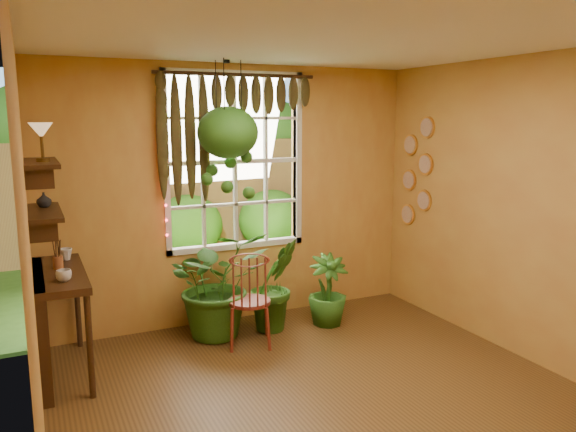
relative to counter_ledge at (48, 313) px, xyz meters
name	(u,v)px	position (x,y,z in m)	size (l,w,h in m)	color
floor	(343,415)	(1.91, -1.60, -0.55)	(4.50, 4.50, 0.00)	brown
ceiling	(350,33)	(1.91, -1.60, 2.15)	(4.50, 4.50, 0.00)	white
wall_back	(236,195)	(1.91, 0.65, 0.80)	(4.00, 4.00, 0.00)	gold
wall_left	(31,268)	(-0.09, -1.60, 0.80)	(4.50, 4.50, 0.00)	gold
wall_right	(551,215)	(3.91, -1.60, 0.80)	(4.50, 4.50, 0.00)	gold
window	(235,162)	(1.91, 0.68, 1.15)	(1.52, 0.10, 1.86)	silver
valance_vine	(230,105)	(1.82, 0.56, 1.73)	(1.70, 0.12, 1.10)	#38200F
string_lights	(164,160)	(1.15, 0.59, 1.20)	(0.03, 0.03, 1.54)	#FF2633
wall_plates	(417,172)	(3.89, 0.19, 1.00)	(0.04, 0.32, 1.10)	beige
counter_ledge	(48,313)	(0.00, 0.00, 0.00)	(0.40, 1.20, 0.90)	#38200F
shelf_lower	(45,212)	(0.03, 0.00, 0.85)	(0.25, 0.90, 0.04)	#38200F
shelf_upper	(41,163)	(0.03, 0.00, 1.25)	(0.25, 0.90, 0.04)	#38200F
backyard	(162,166)	(2.15, 5.27, 0.73)	(14.00, 10.00, 12.00)	#294F16
windsor_chair	(250,314)	(1.75, -0.11, -0.24)	(0.52, 0.53, 1.08)	maroon
potted_plant_left	(218,283)	(1.56, 0.25, -0.01)	(0.98, 0.85, 1.09)	#1E4C14
potted_plant_mid	(275,285)	(2.14, 0.17, -0.08)	(0.52, 0.42, 0.95)	#1E4C14
potted_plant_right	(328,290)	(2.70, 0.06, -0.18)	(0.42, 0.42, 0.74)	#1E4C14
hanging_basket	(228,141)	(1.72, 0.33, 1.38)	(0.59, 0.59, 1.35)	black
cup_a	(64,276)	(0.13, -0.33, 0.39)	(0.12, 0.12, 0.09)	silver
cup_b	(66,254)	(0.19, 0.37, 0.40)	(0.11, 0.11, 0.10)	beige
brush_jar	(57,254)	(0.11, 0.10, 0.47)	(0.08, 0.08, 0.31)	brown
shelf_vase	(44,200)	(0.04, 0.17, 0.93)	(0.12, 0.12, 0.13)	#B2AD99
tiffany_lamp	(41,133)	(0.05, -0.11, 1.49)	(0.18, 0.18, 0.30)	#533B17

